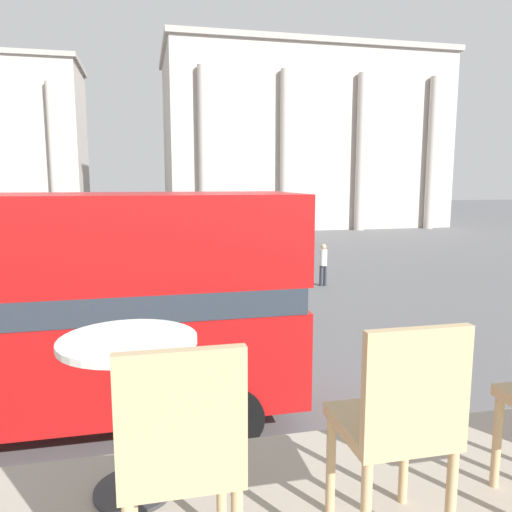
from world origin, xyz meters
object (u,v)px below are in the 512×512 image
at_px(traffic_light_mid, 217,233).
at_px(pedestrian_grey, 194,240).
at_px(double_decker_bus, 11,306).
at_px(cafe_chair_1, 399,421).
at_px(pedestrian_red, 7,261).
at_px(pedestrian_white, 323,262).
at_px(cafe_chair_0, 180,453).
at_px(plaza_building_right, 299,142).
at_px(cafe_dining_table, 130,380).

height_order(traffic_light_mid, pedestrian_grey, traffic_light_mid).
height_order(double_decker_bus, cafe_chair_1, double_decker_bus).
bearing_deg(pedestrian_grey, cafe_chair_1, -58.34).
bearing_deg(traffic_light_mid, double_decker_bus, -113.66).
relative_size(pedestrian_red, pedestrian_white, 0.99).
height_order(cafe_chair_0, plaza_building_right, plaza_building_right).
distance_m(pedestrian_red, pedestrian_white, 13.70).
xyz_separation_m(cafe_dining_table, pedestrian_red, (-5.77, 21.01, -2.59)).
distance_m(plaza_building_right, pedestrian_white, 31.91).
relative_size(cafe_chair_0, traffic_light_mid, 0.26).
bearing_deg(cafe_chair_1, traffic_light_mid, 91.66).
bearing_deg(pedestrian_white, double_decker_bus, 132.69).
bearing_deg(double_decker_bus, cafe_chair_1, -67.33).
relative_size(double_decker_bus, cafe_dining_table, 13.73).
height_order(traffic_light_mid, pedestrian_white, traffic_light_mid).
bearing_deg(pedestrian_white, pedestrian_red, 70.89).
bearing_deg(pedestrian_grey, traffic_light_mid, -53.05).
xyz_separation_m(cafe_dining_table, pedestrian_white, (7.56, 17.83, -2.58)).
relative_size(cafe_chair_0, pedestrian_white, 0.50).
height_order(cafe_chair_0, pedestrian_red, cafe_chair_0).
height_order(cafe_dining_table, plaza_building_right, plaza_building_right).
distance_m(cafe_dining_table, pedestrian_white, 19.54).
xyz_separation_m(cafe_chair_0, pedestrian_red, (-5.94, 21.63, -2.57)).
distance_m(cafe_chair_1, pedestrian_white, 19.70).
relative_size(pedestrian_white, pedestrian_grey, 1.06).
bearing_deg(plaza_building_right, pedestrian_grey, -122.27).
xyz_separation_m(cafe_dining_table, plaza_building_right, (15.80, 47.77, 4.77)).
bearing_deg(cafe_chair_0, cafe_dining_table, 111.85).
bearing_deg(pedestrian_grey, cafe_chair_0, -59.98).
bearing_deg(pedestrian_red, double_decker_bus, -178.43).
bearing_deg(pedestrian_white, pedestrian_grey, 19.74).
bearing_deg(cafe_dining_table, pedestrian_grey, 83.81).
height_order(cafe_dining_table, pedestrian_white, cafe_dining_table).
distance_m(cafe_dining_table, cafe_chair_1, 1.14).
height_order(cafe_dining_table, traffic_light_mid, cafe_dining_table).
relative_size(cafe_dining_table, plaza_building_right, 0.03).
bearing_deg(plaza_building_right, cafe_chair_1, -107.03).
bearing_deg(traffic_light_mid, cafe_chair_1, -96.30).
xyz_separation_m(cafe_chair_0, cafe_chair_1, (0.81, 0.04, 0.00)).
bearing_deg(cafe_dining_table, double_decker_bus, 107.66).
bearing_deg(traffic_light_mid, pedestrian_grey, 91.24).
bearing_deg(pedestrian_red, plaza_building_right, -51.50).
height_order(double_decker_bus, traffic_light_mid, double_decker_bus).
bearing_deg(cafe_chair_1, pedestrian_red, 115.35).
bearing_deg(cafe_dining_table, cafe_chair_1, -29.88).
distance_m(pedestrian_white, pedestrian_grey, 10.66).
relative_size(cafe_dining_table, pedestrian_white, 0.40).
height_order(double_decker_bus, cafe_chair_0, double_decker_bus).
relative_size(plaza_building_right, pedestrian_red, 14.98).
xyz_separation_m(plaza_building_right, pedestrian_red, (-21.57, -26.76, -7.36)).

